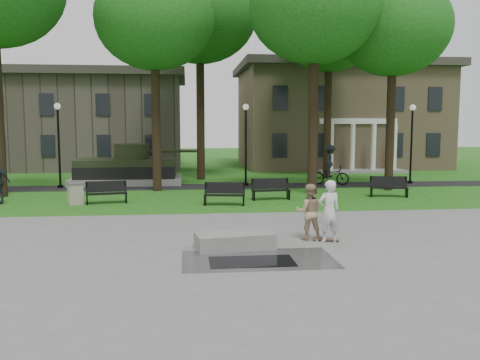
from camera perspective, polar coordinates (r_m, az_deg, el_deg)
The scene contains 25 objects.
ground at distance 17.52m, azimuth 3.66°, elevation -5.43°, with size 120.00×120.00×0.00m, color #244E12.
plaza at distance 12.76m, azimuth 7.46°, elevation -9.88°, with size 22.00×16.00×0.02m, color gray.
footpath at distance 29.27m, azimuth -0.26°, elevation -0.70°, with size 44.00×2.60×0.01m, color black.
building_right at distance 44.81m, azimuth 10.84°, elevation 7.15°, with size 17.00×12.00×8.60m.
building_left at distance 44.17m, azimuth -16.64°, elevation 6.06°, with size 15.00×10.00×7.20m, color #4C443D.
tree_1 at distance 27.99m, azimuth -9.59°, elevation 17.31°, with size 6.20×6.20×11.63m.
tree_2 at distance 26.83m, azimuth 8.39°, elevation 18.60°, with size 6.60×6.60×12.16m.
tree_3 at distance 29.01m, azimuth 16.85°, elevation 16.02°, with size 6.00×6.00×11.19m.
tree_4 at distance 33.63m, azimuth -4.55°, elevation 17.97°, with size 7.20×7.20×13.50m.
tree_5 at distance 35.24m, azimuth 9.98°, elevation 16.16°, with size 6.40×6.40×12.44m.
lamp_left at distance 30.08m, azimuth -19.70°, elevation 4.45°, with size 0.36×0.36×4.73m.
lamp_mid at distance 29.42m, azimuth 0.65°, elevation 4.78°, with size 0.36×0.36×4.73m.
lamp_right at distance 32.14m, azimuth 18.72°, elevation 4.58°, with size 0.36×0.36×4.73m.
tank_monument at distance 31.23m, azimuth -12.50°, elevation 1.16°, with size 7.45×3.40×2.40m.
puddle at distance 13.26m, azimuth 1.35°, elevation -9.15°, with size 2.20×1.20×0.00m, color black.
concrete_block at distance 14.56m, azimuth -0.59°, elevation -6.85°, with size 2.20×1.00×0.45m, color gray.
skateboard at distance 15.72m, azimuth 9.66°, elevation -6.66°, with size 0.78×0.20×0.07m, color brown.
skateboarder at distance 15.47m, azimuth 9.96°, elevation -3.46°, with size 0.69×0.45×1.88m, color silver.
friend_watching at distance 15.71m, azimuth 7.74°, elevation -3.56°, with size 0.84×0.65×1.73m, color tan.
cyclist at distance 30.39m, azimuth 10.12°, elevation 1.27°, with size 2.30×1.50×2.35m.
park_bench_0 at distance 23.67m, azimuth -14.72°, elevation -1.29°, with size 1.85×0.86×1.00m.
park_bench_1 at distance 22.43m, azimuth -1.79°, elevation -1.50°, with size 1.85×0.82×1.00m.
park_bench_2 at distance 24.08m, azimuth 3.47°, elevation -0.97°, with size 1.83×0.68×1.00m.
park_bench_3 at distance 26.08m, azimuth 16.31°, elevation -0.66°, with size 1.85×0.89×1.00m.
trash_bin at distance 23.80m, azimuth -18.00°, elevation -1.44°, with size 0.87×0.87×0.96m.
Camera 1 is at (-2.88, -16.91, 3.54)m, focal length 38.00 mm.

